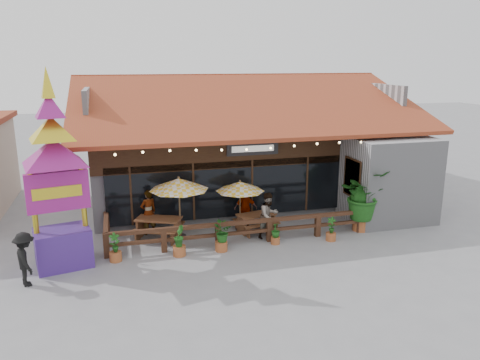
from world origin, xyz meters
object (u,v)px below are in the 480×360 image
object	(u,v)px
thai_sign_tower	(54,157)
tropical_plant	(363,196)
picnic_table_right	(256,219)
umbrella_left	(179,184)
umbrella_right	(240,187)
picnic_table_left	(159,225)
pedestrian	(25,259)

from	to	relation	value
thai_sign_tower	tropical_plant	world-z (taller)	thai_sign_tower
picnic_table_right	tropical_plant	world-z (taller)	tropical_plant
umbrella_left	umbrella_right	distance (m)	2.48
picnic_table_left	tropical_plant	world-z (taller)	tropical_plant
tropical_plant	umbrella_right	bearing A→B (deg)	164.34
tropical_plant	thai_sign_tower	bearing A→B (deg)	-177.66
umbrella_left	picnic_table_right	bearing A→B (deg)	-3.09
umbrella_right	picnic_table_right	distance (m)	1.50
pedestrian	picnic_table_left	bearing A→B (deg)	-75.54
picnic_table_right	tropical_plant	bearing A→B (deg)	-13.84
picnic_table_left	thai_sign_tower	world-z (taller)	thai_sign_tower
umbrella_left	picnic_table_left	size ratio (longest dim) A/B	1.13
thai_sign_tower	pedestrian	world-z (taller)	thai_sign_tower
umbrella_left	picnic_table_right	size ratio (longest dim) A/B	1.40
umbrella_right	pedestrian	size ratio (longest dim) A/B	1.43
umbrella_left	thai_sign_tower	bearing A→B (deg)	-158.28
umbrella_right	tropical_plant	size ratio (longest dim) A/B	0.97
umbrella_left	thai_sign_tower	size ratio (longest dim) A/B	0.35
umbrella_right	pedestrian	bearing A→B (deg)	-158.51
thai_sign_tower	tropical_plant	bearing A→B (deg)	2.34
picnic_table_right	thai_sign_tower	distance (m)	8.04
umbrella_left	umbrella_right	size ratio (longest dim) A/B	1.00
thai_sign_tower	pedestrian	size ratio (longest dim) A/B	4.14
umbrella_left	thai_sign_tower	world-z (taller)	thai_sign_tower
umbrella_right	thai_sign_tower	xyz separation A→B (m)	(-6.61, -1.80, 1.90)
umbrella_right	picnic_table_right	size ratio (longest dim) A/B	1.40
picnic_table_right	tropical_plant	distance (m)	4.38
umbrella_left	picnic_table_right	xyz separation A→B (m)	(3.05, -0.16, -1.64)
umbrella_right	picnic_table_left	distance (m)	3.52
picnic_table_left	pedestrian	distance (m)	5.19
picnic_table_right	pedestrian	size ratio (longest dim) A/B	1.02
umbrella_left	pedestrian	world-z (taller)	umbrella_left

